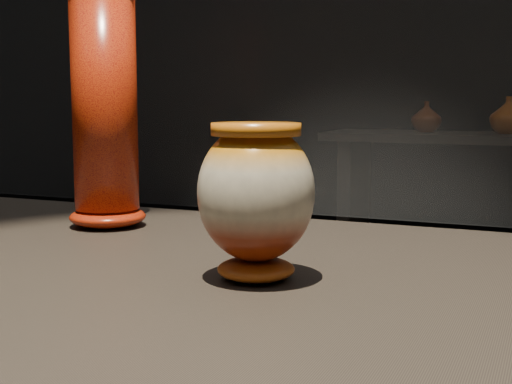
{
  "coord_description": "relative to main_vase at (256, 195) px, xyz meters",
  "views": [
    {
      "loc": [
        0.29,
        -0.77,
        1.11
      ],
      "look_at": [
        -0.03,
        -0.02,
        1.0
      ],
      "focal_mm": 50.0,
      "sensor_mm": 36.0,
      "label": 1
    }
  ],
  "objects": [
    {
      "name": "tall_vase",
      "position": [
        -0.36,
        0.22,
        0.09
      ],
      "size": [
        0.16,
        0.16,
        0.39
      ],
      "rotation": [
        0.0,
        0.0,
        0.39
      ],
      "color": "#C3370D",
      "rests_on": "display_plinth"
    },
    {
      "name": "back_vase_mid",
      "position": [
        0.03,
        3.65,
        0.01
      ],
      "size": [
        0.28,
        0.28,
        0.22
      ],
      "primitive_type": "imported",
      "rotation": [
        0.0,
        0.0,
        3.58
      ],
      "color": "maroon",
      "rests_on": "back_shelf"
    },
    {
      "name": "back_vase_left",
      "position": [
        -0.44,
        3.67,
        -0.01
      ],
      "size": [
        0.22,
        0.22,
        0.19
      ],
      "primitive_type": "imported",
      "rotation": [
        0.0,
        0.0,
        1.8
      ],
      "color": "maroon",
      "rests_on": "back_shelf"
    },
    {
      "name": "main_vase",
      "position": [
        0.0,
        0.0,
        0.0
      ],
      "size": [
        0.15,
        0.15,
        0.18
      ],
      "rotation": [
        0.0,
        0.0,
        0.08
      ],
      "color": "maroon",
      "rests_on": "display_plinth"
    },
    {
      "name": "back_shelf",
      "position": [
        -0.03,
        3.65,
        -0.36
      ],
      "size": [
        2.0,
        0.6,
        0.9
      ],
      "color": "black",
      "rests_on": "ground"
    }
  ]
}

